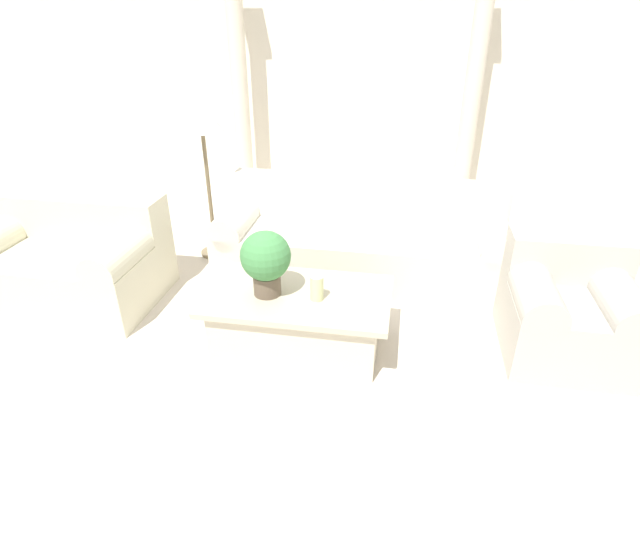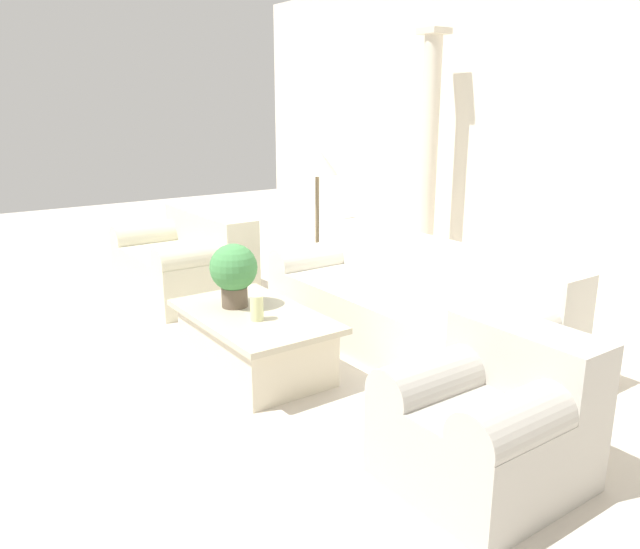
# 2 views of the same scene
# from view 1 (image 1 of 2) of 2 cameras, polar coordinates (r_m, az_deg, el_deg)

# --- Properties ---
(ground_plane) EXTENTS (16.00, 16.00, 0.00)m
(ground_plane) POSITION_cam_1_polar(r_m,az_deg,el_deg) (4.00, -0.69, -3.82)
(ground_plane) COLOR beige
(wall_back) EXTENTS (10.00, 0.06, 3.20)m
(wall_back) POSITION_cam_1_polar(r_m,az_deg,el_deg) (6.14, 4.38, 23.36)
(wall_back) COLOR silver
(wall_back) RESTS_ON ground_plane
(sofa_long) EXTENTS (2.43, 0.93, 0.79)m
(sofa_long) POSITION_cam_1_polar(r_m,az_deg,el_deg) (4.39, 4.76, 4.03)
(sofa_long) COLOR beige
(sofa_long) RESTS_ON ground_plane
(loveseat) EXTENTS (1.40, 0.93, 0.79)m
(loveseat) POSITION_cam_1_polar(r_m,az_deg,el_deg) (4.49, -26.61, 1.65)
(loveseat) COLOR beige
(loveseat) RESTS_ON ground_plane
(coffee_table) EXTENTS (1.25, 0.74, 0.42)m
(coffee_table) POSITION_cam_1_polar(r_m,az_deg,el_deg) (3.47, -2.46, -5.10)
(coffee_table) COLOR beige
(coffee_table) RESTS_ON ground_plane
(potted_plant) EXTENTS (0.33, 0.33, 0.45)m
(potted_plant) POSITION_cam_1_polar(r_m,az_deg,el_deg) (3.25, -6.22, 1.75)
(potted_plant) COLOR brown
(potted_plant) RESTS_ON coffee_table
(pillar_candle) EXTENTS (0.09, 0.09, 0.17)m
(pillar_candle) POSITION_cam_1_polar(r_m,az_deg,el_deg) (3.25, -0.36, -1.55)
(pillar_candle) COLOR beige
(pillar_candle) RESTS_ON coffee_table
(floor_lamp) EXTENTS (0.37, 0.37, 1.42)m
(floor_lamp) POSITION_cam_1_polar(r_m,az_deg,el_deg) (4.59, -13.32, 15.91)
(floor_lamp) COLOR brown
(floor_lamp) RESTS_ON ground_plane
(column_left) EXTENTS (0.26, 0.26, 2.53)m
(column_left) POSITION_cam_1_polar(r_m,az_deg,el_deg) (6.06, -9.12, 20.11)
(column_left) COLOR beige
(column_left) RESTS_ON ground_plane
(column_right) EXTENTS (0.26, 0.26, 2.53)m
(column_right) POSITION_cam_1_polar(r_m,az_deg,el_deg) (5.79, 16.99, 18.91)
(column_right) COLOR beige
(column_right) RESTS_ON ground_plane
(armchair) EXTENTS (0.80, 0.85, 0.76)m
(armchair) POSITION_cam_1_polar(r_m,az_deg,el_deg) (3.78, 26.46, -3.18)
(armchair) COLOR #B7B2A8
(armchair) RESTS_ON ground_plane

